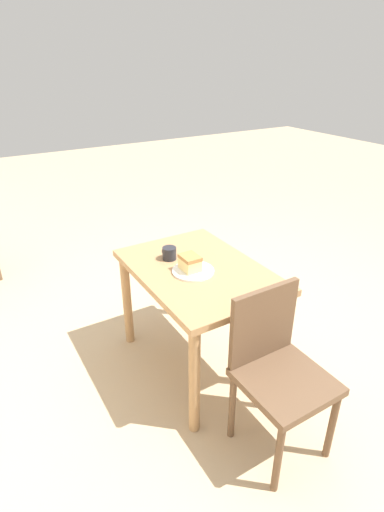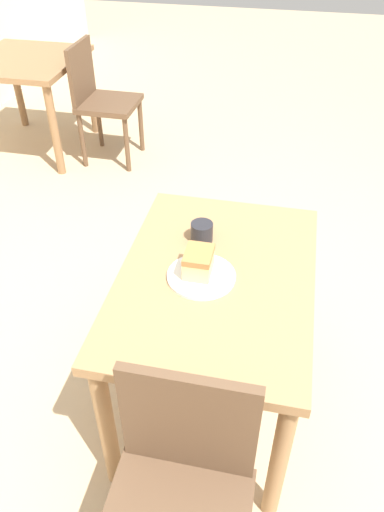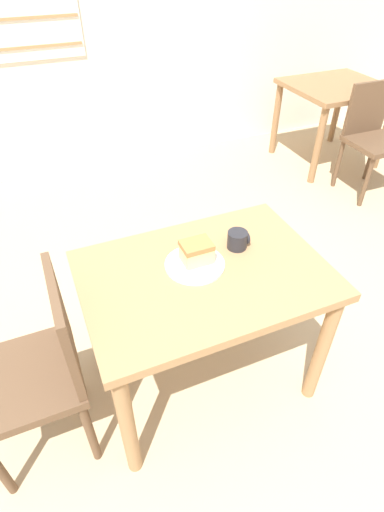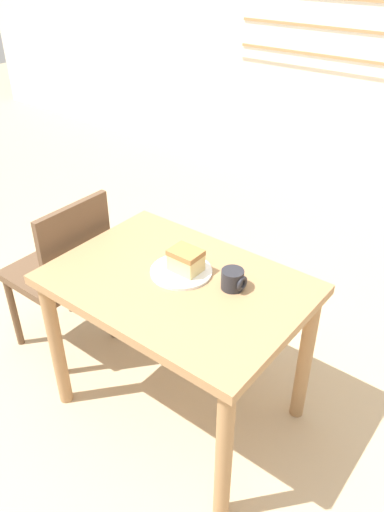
% 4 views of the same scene
% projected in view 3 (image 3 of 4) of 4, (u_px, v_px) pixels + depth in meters
% --- Properties ---
extents(ground_plane, '(14.00, 14.00, 0.00)m').
position_uv_depth(ground_plane, '(264.00, 449.00, 1.76)').
color(ground_plane, tan).
extents(dining_table_near, '(0.99, 0.69, 0.71)m').
position_uv_depth(dining_table_near, '(204.00, 292.00, 1.67)').
color(dining_table_near, '#9E754C').
rests_on(dining_table_near, ground_plane).
extents(dining_table_far, '(0.83, 0.76, 0.71)m').
position_uv_depth(dining_table_far, '(335.00, 98.00, 3.57)').
color(dining_table_far, olive).
rests_on(dining_table_far, ground_plane).
extents(chair_near_window, '(0.41, 0.41, 0.86)m').
position_uv_depth(chair_near_window, '(41.00, 367.00, 1.52)').
color(chair_near_window, brown).
rests_on(chair_near_window, ground_plane).
extents(chair_far_corner, '(0.41, 0.41, 0.86)m').
position_uv_depth(chair_far_corner, '(372.00, 135.00, 3.21)').
color(chair_far_corner, brown).
rests_on(chair_far_corner, ground_plane).
extents(plate, '(0.24, 0.24, 0.01)m').
position_uv_depth(plate, '(195.00, 264.00, 1.62)').
color(plate, white).
rests_on(plate, dining_table_near).
extents(cake_slice, '(0.12, 0.10, 0.09)m').
position_uv_depth(cake_slice, '(197.00, 252.00, 1.60)').
color(cake_slice, '#E0C67F').
rests_on(cake_slice, plate).
extents(coffee_mug, '(0.09, 0.09, 0.08)m').
position_uv_depth(coffee_mug, '(238.00, 240.00, 1.70)').
color(coffee_mug, '#232328').
rests_on(coffee_mug, dining_table_near).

